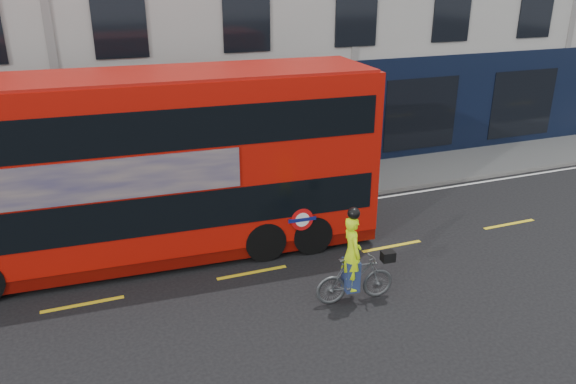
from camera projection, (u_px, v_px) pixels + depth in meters
ground at (86, 343)px, 11.34m from camera, size 120.00×120.00×0.00m
pavement at (76, 217)px, 16.96m from camera, size 60.00×3.00×0.12m
kerb at (77, 238)px, 15.66m from camera, size 60.00×0.12×0.13m
road_edge_line at (78, 244)px, 15.42m from camera, size 58.00×0.10×0.01m
lane_dashes at (83, 304)px, 12.64m from camera, size 58.00×0.12×0.01m
bus at (146, 167)px, 14.02m from camera, size 11.94×3.32×4.76m
cyclist at (354, 271)px, 12.52m from camera, size 1.88×0.69×2.32m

